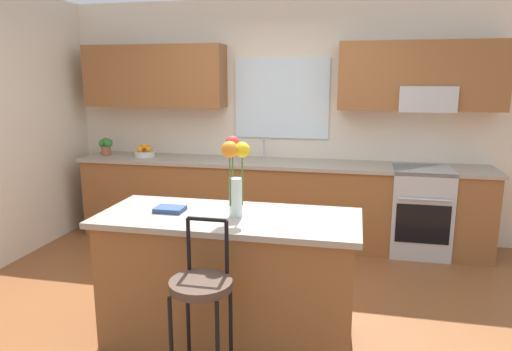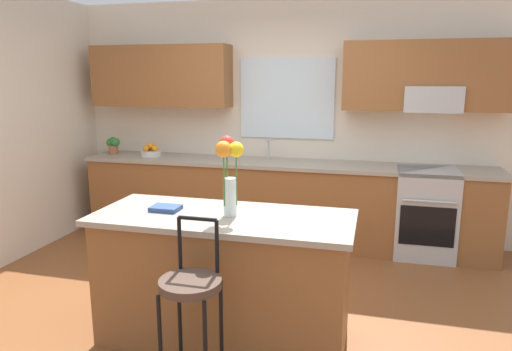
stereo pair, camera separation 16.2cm
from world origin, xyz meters
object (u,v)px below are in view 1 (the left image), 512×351
oven_range (419,210)px  kitchen_island (229,278)px  potted_plant_small (106,145)px  bar_stool_near (201,292)px  fruit_bowl_oranges (145,152)px  flower_vase (235,168)px  cookbook (170,209)px

oven_range → kitchen_island: (-1.51, -2.07, 0.00)m
kitchen_island → potted_plant_small: potted_plant_small is taller
oven_range → kitchen_island: size_ratio=0.52×
kitchen_island → bar_stool_near: size_ratio=1.70×
oven_range → potted_plant_small: bearing=179.6°
kitchen_island → bar_stool_near: (-0.00, -0.59, 0.17)m
kitchen_island → oven_range: bearing=53.8°
bar_stool_near → fruit_bowl_oranges: size_ratio=4.34×
flower_vase → cookbook: size_ratio=2.69×
flower_vase → kitchen_island: bearing=168.4°
oven_range → fruit_bowl_oranges: 3.16m
flower_vase → bar_stool_near: bearing=-95.2°
cookbook → fruit_bowl_oranges: bearing=119.5°
kitchen_island → cookbook: size_ratio=8.87×
potted_plant_small → oven_range: bearing=-0.4°
bar_stool_near → fruit_bowl_oranges: fruit_bowl_oranges is taller
kitchen_island → bar_stool_near: 0.61m
flower_vase → fruit_bowl_oranges: 2.70m
oven_range → bar_stool_near: bar_stool_near is taller
oven_range → kitchen_island: bearing=-126.2°
fruit_bowl_oranges → potted_plant_small: bearing=-179.5°
fruit_bowl_oranges → cookbook: bearing=-60.5°
fruit_bowl_oranges → potted_plant_small: potted_plant_small is taller
kitchen_island → flower_vase: 0.79m
bar_stool_near → potted_plant_small: size_ratio=4.93×
oven_range → flower_vase: flower_vase is taller
kitchen_island → flower_vase: flower_vase is taller
flower_vase → oven_range: bearing=54.9°
kitchen_island → flower_vase: (0.05, -0.01, 0.79)m
kitchen_island → cookbook: bearing=180.0°
kitchen_island → potted_plant_small: bearing=135.2°
bar_stool_near → potted_plant_small: potted_plant_small is taller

